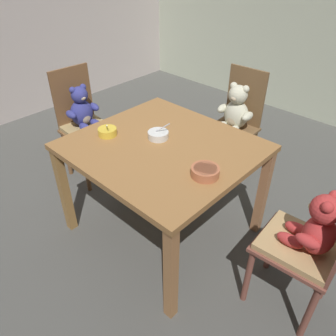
# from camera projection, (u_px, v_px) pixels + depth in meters

# --- Properties ---
(ground_plane) EXTENTS (5.20, 5.20, 0.04)m
(ground_plane) POSITION_uv_depth(u_px,v_px,m) (163.00, 229.00, 2.50)
(ground_plane) COLOR #4F4F4B
(dining_table) EXTENTS (1.10, 1.01, 0.73)m
(dining_table) POSITION_uv_depth(u_px,v_px,m) (163.00, 156.00, 2.12)
(dining_table) COLOR olive
(dining_table) RESTS_ON ground_plane
(teddy_chair_near_left) EXTENTS (0.41, 0.40, 0.95)m
(teddy_chair_near_left) POSITION_uv_depth(u_px,v_px,m) (84.00, 119.00, 2.76)
(teddy_chair_near_left) COLOR brown
(teddy_chair_near_left) RESTS_ON ground_plane
(teddy_chair_far_center) EXTENTS (0.39, 0.43, 0.94)m
(teddy_chair_far_center) POSITION_uv_depth(u_px,v_px,m) (235.00, 116.00, 2.77)
(teddy_chair_far_center) COLOR brown
(teddy_chair_far_center) RESTS_ON ground_plane
(teddy_chair_near_right) EXTENTS (0.43, 0.39, 0.92)m
(teddy_chair_near_right) POSITION_uv_depth(u_px,v_px,m) (312.00, 239.00, 1.67)
(teddy_chair_near_right) COLOR brown
(teddy_chair_near_right) RESTS_ON ground_plane
(porridge_bowl_white_center) EXTENTS (0.13, 0.13, 0.11)m
(porridge_bowl_white_center) POSITION_uv_depth(u_px,v_px,m) (158.00, 135.00, 2.13)
(porridge_bowl_white_center) COLOR silver
(porridge_bowl_white_center) RESTS_ON dining_table
(porridge_bowl_yellow_near_left) EXTENTS (0.12, 0.12, 0.11)m
(porridge_bowl_yellow_near_left) POSITION_uv_depth(u_px,v_px,m) (107.00, 132.00, 2.16)
(porridge_bowl_yellow_near_left) COLOR yellow
(porridge_bowl_yellow_near_left) RESTS_ON dining_table
(porridge_bowl_terracotta_near_right) EXTENTS (0.16, 0.16, 0.05)m
(porridge_bowl_terracotta_near_right) POSITION_uv_depth(u_px,v_px,m) (205.00, 172.00, 1.79)
(porridge_bowl_terracotta_near_right) COLOR #BB6845
(porridge_bowl_terracotta_near_right) RESTS_ON dining_table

